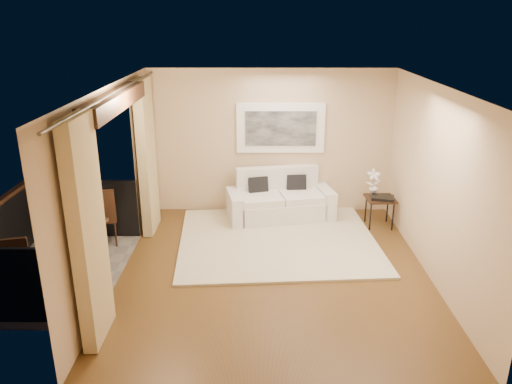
{
  "coord_description": "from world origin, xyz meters",
  "views": [
    {
      "loc": [
        -0.24,
        -6.56,
        3.59
      ],
      "look_at": [
        -0.27,
        0.57,
        1.05
      ],
      "focal_mm": 35.0,
      "sensor_mm": 36.0,
      "label": 1
    }
  ],
  "objects_px": {
    "orchid": "(374,182)",
    "ice_bucket": "(71,214)",
    "sofa": "(280,201)",
    "side_table": "(380,201)",
    "bistro_table": "(78,229)",
    "balcony_chair_near": "(13,269)",
    "balcony_chair_far": "(102,213)"
  },
  "relations": [
    {
      "from": "sofa",
      "to": "balcony_chair_near",
      "type": "xyz_separation_m",
      "value": [
        -3.53,
        -3.0,
        0.2
      ]
    },
    {
      "from": "bistro_table",
      "to": "balcony_chair_far",
      "type": "distance_m",
      "value": 0.82
    },
    {
      "from": "sofa",
      "to": "ice_bucket",
      "type": "height_order",
      "value": "ice_bucket"
    },
    {
      "from": "sofa",
      "to": "balcony_chair_near",
      "type": "bearing_deg",
      "value": -150.52
    },
    {
      "from": "bistro_table",
      "to": "side_table",
      "type": "bearing_deg",
      "value": 19.17
    },
    {
      "from": "balcony_chair_far",
      "to": "sofa",
      "type": "bearing_deg",
      "value": -174.38
    },
    {
      "from": "side_table",
      "to": "sofa",
      "type": "bearing_deg",
      "value": 167.9
    },
    {
      "from": "ice_bucket",
      "to": "orchid",
      "type": "bearing_deg",
      "value": 19.63
    },
    {
      "from": "orchid",
      "to": "balcony_chair_near",
      "type": "bearing_deg",
      "value": -151.79
    },
    {
      "from": "balcony_chair_far",
      "to": "ice_bucket",
      "type": "xyz_separation_m",
      "value": [
        -0.22,
        -0.7,
        0.27
      ]
    },
    {
      "from": "side_table",
      "to": "balcony_chair_far",
      "type": "bearing_deg",
      "value": -169.7
    },
    {
      "from": "balcony_chair_near",
      "to": "orchid",
      "type": "bearing_deg",
      "value": 13.09
    },
    {
      "from": "orchid",
      "to": "bistro_table",
      "type": "xyz_separation_m",
      "value": [
        -4.67,
        -1.82,
        -0.11
      ]
    },
    {
      "from": "bistro_table",
      "to": "balcony_chair_near",
      "type": "height_order",
      "value": "balcony_chair_near"
    },
    {
      "from": "orchid",
      "to": "ice_bucket",
      "type": "height_order",
      "value": "orchid"
    },
    {
      "from": "orchid",
      "to": "ice_bucket",
      "type": "relative_size",
      "value": 2.37
    },
    {
      "from": "side_table",
      "to": "bistro_table",
      "type": "distance_m",
      "value": 5.05
    },
    {
      "from": "balcony_chair_far",
      "to": "balcony_chair_near",
      "type": "bearing_deg",
      "value": 53.46
    },
    {
      "from": "balcony_chair_far",
      "to": "ice_bucket",
      "type": "height_order",
      "value": "balcony_chair_far"
    },
    {
      "from": "bistro_table",
      "to": "balcony_chair_near",
      "type": "distance_m",
      "value": 1.1
    },
    {
      "from": "balcony_chair_near",
      "to": "sofa",
      "type": "bearing_deg",
      "value": 25.23
    },
    {
      "from": "bistro_table",
      "to": "ice_bucket",
      "type": "distance_m",
      "value": 0.25
    },
    {
      "from": "balcony_chair_near",
      "to": "bistro_table",
      "type": "bearing_deg",
      "value": 46.37
    },
    {
      "from": "side_table",
      "to": "balcony_chair_far",
      "type": "relative_size",
      "value": 0.54
    },
    {
      "from": "balcony_chair_far",
      "to": "ice_bucket",
      "type": "distance_m",
      "value": 0.78
    },
    {
      "from": "sofa",
      "to": "balcony_chair_near",
      "type": "relative_size",
      "value": 2.22
    },
    {
      "from": "side_table",
      "to": "ice_bucket",
      "type": "bearing_deg",
      "value": -162.48
    },
    {
      "from": "sofa",
      "to": "side_table",
      "type": "relative_size",
      "value": 3.77
    },
    {
      "from": "side_table",
      "to": "ice_bucket",
      "type": "height_order",
      "value": "ice_bucket"
    },
    {
      "from": "orchid",
      "to": "balcony_chair_far",
      "type": "bearing_deg",
      "value": -167.5
    },
    {
      "from": "balcony_chair_far",
      "to": "bistro_table",
      "type": "bearing_deg",
      "value": 65.89
    },
    {
      "from": "sofa",
      "to": "side_table",
      "type": "height_order",
      "value": "sofa"
    }
  ]
}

